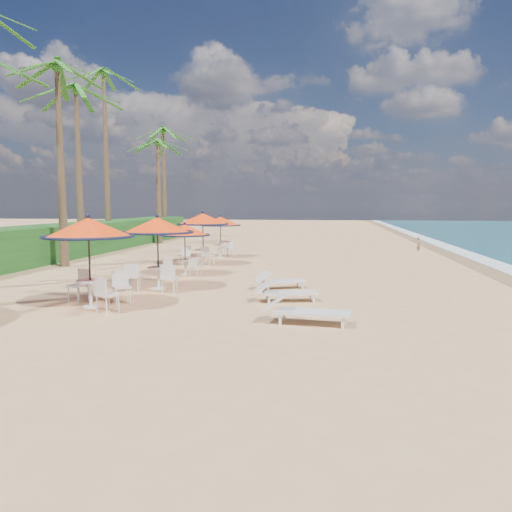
% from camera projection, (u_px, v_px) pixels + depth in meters
% --- Properties ---
extents(ground, '(160.00, 160.00, 0.00)m').
position_uv_depth(ground, '(279.00, 312.00, 13.58)').
color(ground, tan).
rests_on(ground, ground).
extents(foam_strip, '(1.20, 140.00, 0.04)m').
position_uv_depth(foam_strip, '(511.00, 271.00, 22.05)').
color(foam_strip, white).
rests_on(foam_strip, ground).
extents(wetsand_band, '(1.40, 140.00, 0.02)m').
position_uv_depth(wetsand_band, '(490.00, 270.00, 22.18)').
color(wetsand_band, olive).
rests_on(wetsand_band, ground).
extents(scrub_hedge, '(3.00, 40.00, 1.80)m').
position_uv_depth(scrub_hedge, '(46.00, 243.00, 26.29)').
color(scrub_hedge, '#194716').
rests_on(scrub_hedge, ground).
extents(station_0, '(2.55, 2.55, 2.66)m').
position_uv_depth(station_0, '(91.00, 239.00, 14.05)').
color(station_0, black).
rests_on(station_0, ground).
extents(station_1, '(2.48, 2.48, 2.59)m').
position_uv_depth(station_1, '(157.00, 232.00, 17.06)').
color(station_1, black).
rests_on(station_1, ground).
extents(station_2, '(2.10, 2.10, 2.19)m').
position_uv_depth(station_2, '(185.00, 236.00, 20.55)').
color(station_2, black).
rests_on(station_2, ground).
extents(station_3, '(2.50, 2.50, 2.60)m').
position_uv_depth(station_3, '(202.00, 224.00, 23.98)').
color(station_3, black).
rests_on(station_3, ground).
extents(station_4, '(2.24, 2.24, 2.34)m').
position_uv_depth(station_4, '(221.00, 226.00, 27.54)').
color(station_4, black).
rests_on(station_4, ground).
extents(lounger_near, '(2.17, 0.86, 0.76)m').
position_uv_depth(lounger_near, '(303.00, 310.00, 12.16)').
color(lounger_near, silver).
rests_on(lounger_near, ground).
extents(lounger_mid, '(1.99, 1.05, 0.68)m').
position_uv_depth(lounger_mid, '(284.00, 291.00, 14.96)').
color(lounger_mid, silver).
rests_on(lounger_mid, ground).
extents(lounger_far, '(1.87, 1.33, 0.65)m').
position_uv_depth(lounger_far, '(278.00, 280.00, 17.22)').
color(lounger_far, silver).
rests_on(lounger_far, ground).
extents(palm_3, '(5.00, 5.00, 9.44)m').
position_uv_depth(palm_3, '(57.00, 78.00, 22.64)').
color(palm_3, brown).
rests_on(palm_3, ground).
extents(palm_4, '(5.00, 5.00, 9.46)m').
position_uv_depth(palm_4, '(76.00, 100.00, 27.47)').
color(palm_4, brown).
rests_on(palm_4, ground).
extents(palm_5, '(5.00, 5.00, 11.86)m').
position_uv_depth(palm_5, '(104.00, 84.00, 33.01)').
color(palm_5, brown).
rests_on(palm_5, ground).
extents(palm_6, '(5.00, 5.00, 7.76)m').
position_uv_depth(palm_6, '(158.00, 148.00, 36.86)').
color(palm_6, brown).
rests_on(palm_6, ground).
extents(palm_7, '(5.00, 5.00, 9.34)m').
position_uv_depth(palm_7, '(163.00, 138.00, 42.08)').
color(palm_7, brown).
rests_on(palm_7, ground).
extents(person, '(0.33, 0.40, 0.95)m').
position_uv_depth(person, '(419.00, 244.00, 30.80)').
color(person, '#865F44').
rests_on(person, ground).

